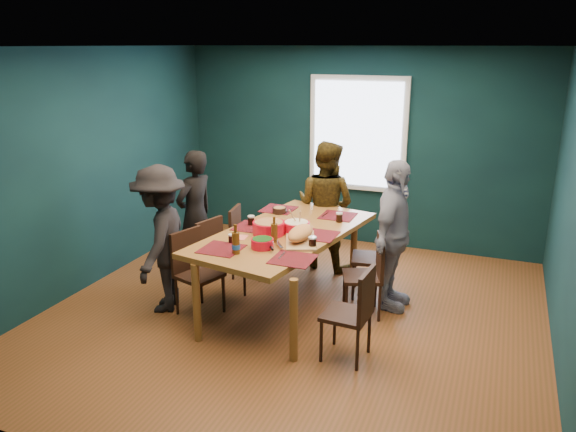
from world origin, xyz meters
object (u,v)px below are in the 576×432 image
person_right (393,236)px  person_near_left (161,239)px  chair_left_mid (216,253)px  chair_right_far (379,251)px  chair_right_mid (370,269)px  bowl_salad (269,227)px  person_far_left (195,215)px  chair_left_far (243,236)px  chair_right_near (355,308)px  bowl_dumpling (296,226)px  person_back (325,205)px  dining_table (285,238)px  bowl_herbs (262,243)px  cutting_board (300,235)px  chair_left_near (193,266)px

person_right → person_near_left: person_right is taller
chair_left_mid → chair_right_far: size_ratio=0.97×
chair_right_far → chair_right_mid: chair_right_far is taller
chair_left_mid → bowl_salad: 0.79m
chair_right_mid → person_far_left: bearing=153.7°
chair_left_far → chair_right_near: (1.76, -1.39, 0.01)m
chair_right_far → bowl_dumpling: size_ratio=3.25×
person_back → person_near_left: bearing=66.1°
chair_right_mid → chair_left_mid: bearing=166.1°
dining_table → bowl_dumpling: bowl_dumpling is taller
bowl_dumpling → chair_right_near: bearing=-43.5°
chair_right_near → person_far_left: 2.58m
chair_right_far → chair_right_mid: 0.49m
person_back → bowl_dumpling: (0.07, -1.22, 0.10)m
chair_left_mid → person_near_left: 0.67m
dining_table → chair_right_near: bearing=-28.6°
chair_left_far → bowl_dumpling: (0.90, -0.57, 0.41)m
chair_right_near → bowl_herbs: bowl_herbs is taller
chair_left_mid → cutting_board: size_ratio=1.20×
chair_right_far → person_right: bearing=-61.3°
bowl_herbs → chair_left_mid: bearing=147.8°
chair_right_near → bowl_herbs: size_ratio=3.95×
chair_right_near → person_right: size_ratio=0.54×
person_back → bowl_salad: bearing=93.9°
person_right → chair_right_near: bearing=-179.9°
chair_left_near → person_back: size_ratio=0.55×
chair_left_far → person_back: size_ratio=0.53×
chair_left_mid → chair_right_far: 1.80m
bowl_herbs → cutting_board: size_ratio=0.30×
chair_left_far → person_right: (1.85, -0.21, 0.31)m
dining_table → chair_right_mid: chair_right_mid is taller
bowl_dumpling → dining_table: bearing=-173.7°
person_far_left → person_back: person_back is taller
person_near_left → bowl_dumpling: bearing=96.7°
chair_right_mid → person_far_left: person_far_left is taller
chair_left_far → dining_table: bearing=-46.1°
chair_left_far → bowl_salad: size_ratio=2.59×
person_far_left → chair_left_near: bearing=41.1°
dining_table → person_near_left: (-1.18, -0.53, 0.02)m
person_far_left → chair_right_far: bearing=108.6°
chair_left_far → chair_left_near: chair_left_near is taller
chair_left_mid → bowl_herbs: 0.99m
person_back → cutting_board: person_back is taller
chair_left_near → bowl_salad: 0.88m
chair_left_mid → person_near_left: bearing=-113.6°
person_far_left → bowl_dumpling: (1.42, -0.36, 0.13)m
chair_left_mid → bowl_herbs: bowl_herbs is taller
person_back → bowl_herbs: (-0.07, -1.78, 0.09)m
chair_right_far → cutting_board: 1.12m
chair_right_near → person_far_left: person_far_left is taller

